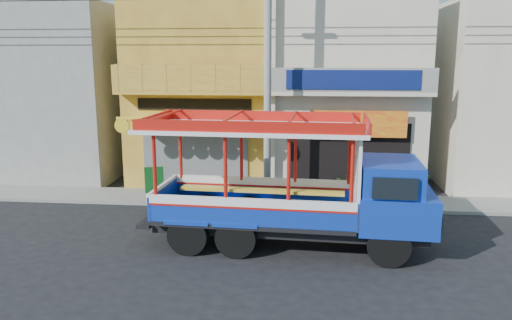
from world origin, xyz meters
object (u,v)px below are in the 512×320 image
Objects in this scene: utility_pole at (272,66)px; potted_plant_a at (342,185)px; songthaew_truck at (309,186)px; potted_plant_b at (407,186)px; potted_plant_c at (424,189)px; green_sign at (154,183)px.

utility_pole reaches higher than potted_plant_a.
songthaew_truck is at bearing -145.13° from potted_plant_a.
potted_plant_c is at bearing -175.28° from potted_plant_b.
potted_plant_b is (3.70, 4.93, -1.17)m from songthaew_truck.
songthaew_truck reaches higher than potted_plant_a.
utility_pole reaches higher than potted_plant_c.
green_sign is 7.22m from potted_plant_a.
utility_pole is 6.42m from green_sign.
songthaew_truck reaches higher than potted_plant_b.
potted_plant_b is (2.39, -0.22, 0.07)m from potted_plant_a.
utility_pole is 5.18m from songthaew_truck.
songthaew_truck is 7.76× the size of potted_plant_c.
potted_plant_b is (5.02, 1.10, -4.40)m from utility_pole.
utility_pole is at bearing 108.99° from songthaew_truck.
green_sign is 1.24× the size of potted_plant_a.
potted_plant_c reaches higher than potted_plant_a.
potted_plant_c is at bearing 7.21° from utility_pole.
potted_plant_b reaches higher than potted_plant_a.
utility_pole is 5.35m from potted_plant_a.
potted_plant_c reaches higher than potted_plant_b.
green_sign is 9.59m from potted_plant_b.
green_sign is at bearing 143.78° from potted_plant_a.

